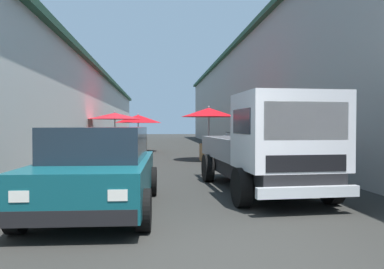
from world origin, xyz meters
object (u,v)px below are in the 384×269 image
fruit_stall_near_right (138,123)px  plastic_stool (254,153)px  fruit_stall_far_right (209,120)px  delivery_truck (274,147)px  hatchback_car (99,168)px  fruit_stall_mid_lane (114,121)px  vendor_by_crates (238,138)px  parked_scooter (230,145)px

fruit_stall_near_right → plastic_stool: (-5.68, -5.07, -1.27)m
fruit_stall_near_right → fruit_stall_far_right: 6.39m
fruit_stall_far_right → plastic_stool: size_ratio=5.28×
fruit_stall_far_right → delivery_truck: 7.94m
fruit_stall_far_right → plastic_stool: 2.36m
hatchback_car → plastic_stool: hatchback_car is taller
delivery_truck → plastic_stool: (7.77, -1.71, -0.71)m
plastic_stool → fruit_stall_mid_lane: bearing=61.8°
plastic_stool → vendor_by_crates: bearing=2.2°
fruit_stall_mid_lane → fruit_stall_far_right: 5.27m
fruit_stall_far_right → vendor_by_crates: 3.19m
vendor_by_crates → plastic_stool: (-2.63, -0.10, -0.54)m
hatchback_car → parked_scooter: hatchback_car is taller
delivery_truck → fruit_stall_mid_lane: bearing=21.8°
vendor_by_crates → parked_scooter: bearing=11.3°
vendor_by_crates → fruit_stall_far_right: bearing=144.1°
fruit_stall_mid_lane → parked_scooter: bearing=-87.3°
delivery_truck → parked_scooter: size_ratio=2.97×
plastic_stool → fruit_stall_near_right: bearing=41.7°
hatchback_car → plastic_stool: 9.88m
parked_scooter → plastic_stool: bearing=-175.4°
vendor_by_crates → delivery_truck: bearing=171.2°
parked_scooter → vendor_by_crates: bearing=-168.7°
fruit_stall_near_right → vendor_by_crates: 5.88m
fruit_stall_mid_lane → delivery_truck: fruit_stall_mid_lane is taller
delivery_truck → vendor_by_crates: (10.40, -1.61, -0.18)m
fruit_stall_far_right → hatchback_car: 9.23m
hatchback_car → plastic_stool: (8.48, -5.07, -0.41)m
delivery_truck → plastic_stool: size_ratio=11.52×
hatchback_car → fruit_stall_far_right: bearing=-20.2°
fruit_stall_far_right → parked_scooter: bearing=-25.2°
fruit_stall_mid_lane → vendor_by_crates: 6.12m
fruit_stall_mid_lane → vendor_by_crates: (-0.66, -6.03, -0.84)m
vendor_by_crates → parked_scooter: size_ratio=0.90×
parked_scooter → plastic_stool: parked_scooter is taller
fruit_stall_mid_lane → plastic_stool: (-3.29, -6.13, -1.38)m
hatchback_car → delivery_truck: delivery_truck is taller
fruit_stall_far_right → delivery_truck: fruit_stall_far_right is taller
vendor_by_crates → plastic_stool: 2.68m
hatchback_car → fruit_stall_near_right: bearing=-0.0°
vendor_by_crates → hatchback_car: bearing=155.9°
fruit_stall_mid_lane → delivery_truck: bearing=-158.2°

